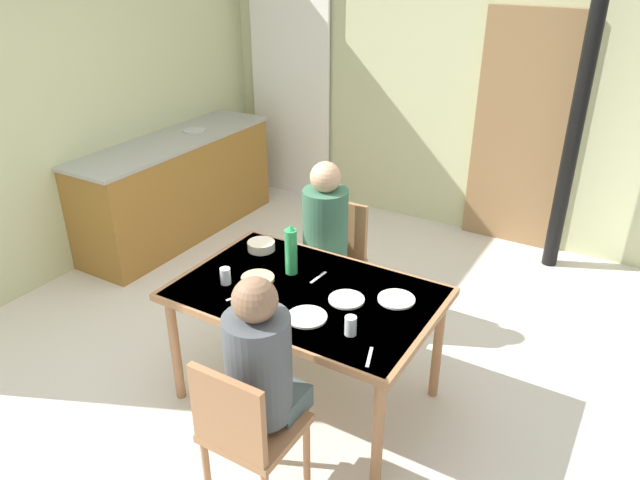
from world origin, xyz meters
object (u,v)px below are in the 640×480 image
object	(u,v)px
water_bottle_green_near	(291,250)
person_far_diner	(324,226)
dining_table	(306,302)
chair_far_diner	(334,256)
serving_bowl_center	(261,246)
kitchen_counter	(177,187)
chair_near_diner	(245,430)
person_near_diner	(260,363)

from	to	relation	value
water_bottle_green_near	person_far_diner	bearing A→B (deg)	100.74
dining_table	chair_far_diner	bearing A→B (deg)	109.19
serving_bowl_center	chair_far_diner	bearing A→B (deg)	68.48
kitchen_counter	chair_far_diner	distance (m)	1.98
dining_table	chair_far_diner	xyz separation A→B (m)	(-0.28, 0.82, -0.17)
kitchen_counter	serving_bowl_center	bearing A→B (deg)	-31.30
chair_near_diner	person_near_diner	world-z (taller)	person_near_diner
chair_far_diner	water_bottle_green_near	bearing A→B (deg)	98.65
chair_near_diner	person_near_diner	bearing A→B (deg)	90.00
chair_far_diner	chair_near_diner	bearing A→B (deg)	106.07
chair_near_diner	water_bottle_green_near	world-z (taller)	water_bottle_green_near
dining_table	chair_near_diner	xyz separation A→B (m)	(0.19, -0.82, -0.17)
kitchen_counter	chair_near_diner	distance (m)	3.20
chair_far_diner	serving_bowl_center	xyz separation A→B (m)	(-0.21, -0.54, 0.26)
person_near_diner	person_far_diner	xyz separation A→B (m)	(-0.47, 1.36, 0.00)
dining_table	person_near_diner	distance (m)	0.72
person_near_diner	water_bottle_green_near	bearing A→B (deg)	114.31
dining_table	water_bottle_green_near	xyz separation A→B (m)	(-0.18, 0.13, 0.21)
kitchen_counter	serving_bowl_center	size ratio (longest dim) A/B	11.95
chair_near_diner	serving_bowl_center	xyz separation A→B (m)	(-0.69, 1.09, 0.26)
serving_bowl_center	chair_near_diner	bearing A→B (deg)	-57.87
chair_far_diner	kitchen_counter	bearing A→B (deg)	-14.40
chair_far_diner	serving_bowl_center	distance (m)	0.64
kitchen_counter	water_bottle_green_near	world-z (taller)	water_bottle_green_near
chair_near_diner	chair_far_diner	distance (m)	1.70
chair_far_diner	person_far_diner	distance (m)	0.31
person_far_diner	serving_bowl_center	xyz separation A→B (m)	(-0.21, -0.41, -0.02)
kitchen_counter	dining_table	xyz separation A→B (m)	(2.21, -1.31, 0.22)
water_bottle_green_near	dining_table	bearing A→B (deg)	-35.84
chair_near_diner	serving_bowl_center	distance (m)	1.32
water_bottle_green_near	serving_bowl_center	size ratio (longest dim) A/B	1.81
dining_table	serving_bowl_center	distance (m)	0.58
chair_near_diner	serving_bowl_center	bearing A→B (deg)	122.13
dining_table	serving_bowl_center	size ratio (longest dim) A/B	8.45
chair_far_diner	person_near_diner	xyz separation A→B (m)	(0.47, -1.50, 0.28)
dining_table	kitchen_counter	bearing A→B (deg)	149.26
person_near_diner	person_far_diner	size ratio (longest dim) A/B	1.00
person_far_diner	serving_bowl_center	size ratio (longest dim) A/B	4.53
kitchen_counter	dining_table	bearing A→B (deg)	-30.74
chair_near_diner	serving_bowl_center	size ratio (longest dim) A/B	5.12
dining_table	person_near_diner	bearing A→B (deg)	-74.68
chair_far_diner	dining_table	bearing A→B (deg)	109.19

